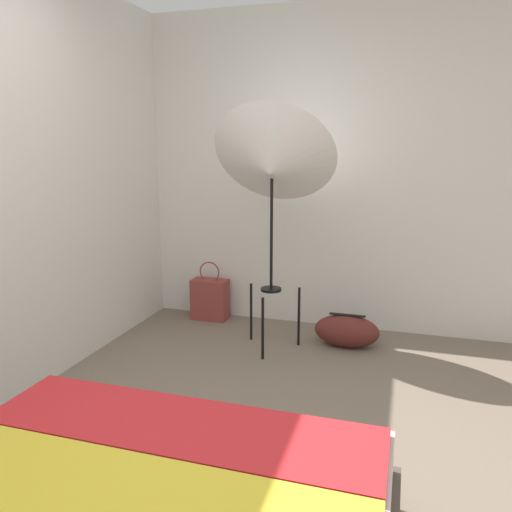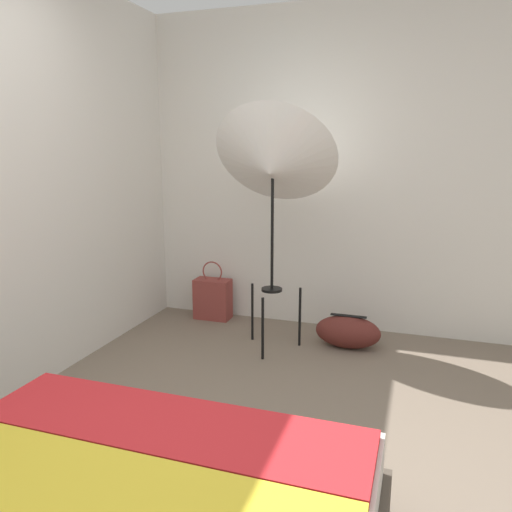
{
  "view_description": "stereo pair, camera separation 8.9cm",
  "coord_description": "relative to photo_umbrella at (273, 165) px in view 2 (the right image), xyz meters",
  "views": [
    {
      "loc": [
        0.69,
        -1.59,
        1.49
      ],
      "look_at": [
        -0.3,
        1.64,
        0.76
      ],
      "focal_mm": 35.0,
      "sensor_mm": 36.0,
      "label": 1
    },
    {
      "loc": [
        0.77,
        -1.56,
        1.49
      ],
      "look_at": [
        -0.3,
        1.64,
        0.76
      ],
      "focal_mm": 35.0,
      "sensor_mm": 36.0,
      "label": 2
    }
  ],
  "objects": [
    {
      "name": "photo_umbrella",
      "position": [
        0.0,
        0.0,
        0.0
      ],
      "size": [
        0.9,
        0.73,
        1.79
      ],
      "color": "black",
      "rests_on": "ground_plane"
    },
    {
      "name": "wall_side_left",
      "position": [
        -1.26,
        -0.87,
        -0.07
      ],
      "size": [
        0.05,
        8.0,
        2.6
      ],
      "color": "silver",
      "rests_on": "ground_plane"
    },
    {
      "name": "wall_back",
      "position": [
        0.25,
        0.65,
        -0.07
      ],
      "size": [
        8.0,
        0.05,
        2.6
      ],
      "color": "silver",
      "rests_on": "ground_plane"
    },
    {
      "name": "duffel_bag",
      "position": [
        0.55,
        0.19,
        -1.25
      ],
      "size": [
        0.49,
        0.25,
        0.26
      ],
      "color": "#5B231E",
      "rests_on": "ground_plane"
    },
    {
      "name": "tote_bag",
      "position": [
        -0.69,
        0.48,
        -1.19
      ],
      "size": [
        0.32,
        0.17,
        0.52
      ],
      "color": "brown",
      "rests_on": "ground_plane"
    }
  ]
}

